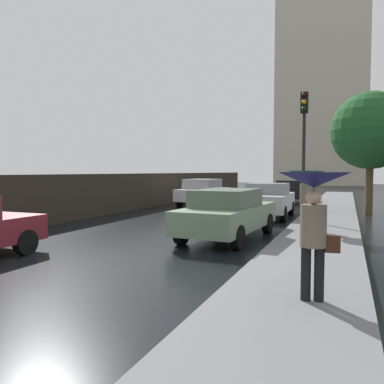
{
  "coord_description": "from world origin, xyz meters",
  "views": [
    {
      "loc": [
        5.84,
        -6.47,
        1.97
      ],
      "look_at": [
        0.95,
        5.53,
        1.27
      ],
      "focal_mm": 36.0,
      "sensor_mm": 36.0,
      "label": 1
    }
  ],
  "objects_px": {
    "pedestrian_with_umbrella_far": "(306,181)",
    "car_green_behind_camera": "(228,213)",
    "car_silver_far_ahead": "(268,200)",
    "car_white_far_lane": "(203,192)",
    "street_tree_near": "(371,131)",
    "traffic_light": "(304,133)",
    "car_black_near_kerb": "(292,191)",
    "pedestrian_with_umbrella_near": "(314,201)"
  },
  "relations": [
    {
      "from": "car_silver_far_ahead",
      "to": "pedestrian_with_umbrella_far",
      "type": "relative_size",
      "value": 2.07
    },
    {
      "from": "car_black_near_kerb",
      "to": "pedestrian_with_umbrella_near",
      "type": "bearing_deg",
      "value": -82.53
    },
    {
      "from": "car_silver_far_ahead",
      "to": "pedestrian_with_umbrella_far",
      "type": "height_order",
      "value": "pedestrian_with_umbrella_far"
    },
    {
      "from": "car_white_far_lane",
      "to": "pedestrian_with_umbrella_far",
      "type": "xyz_separation_m",
      "value": [
        6.52,
        -8.24,
        0.87
      ]
    },
    {
      "from": "car_silver_far_ahead",
      "to": "car_white_far_lane",
      "type": "relative_size",
      "value": 0.93
    },
    {
      "from": "car_white_far_lane",
      "to": "traffic_light",
      "type": "xyz_separation_m",
      "value": [
        6.21,
        -6.08,
        2.59
      ]
    },
    {
      "from": "car_black_near_kerb",
      "to": "car_silver_far_ahead",
      "type": "height_order",
      "value": "car_silver_far_ahead"
    },
    {
      "from": "car_black_near_kerb",
      "to": "car_silver_far_ahead",
      "type": "xyz_separation_m",
      "value": [
        0.17,
        -8.64,
        0.01
      ]
    },
    {
      "from": "pedestrian_with_umbrella_near",
      "to": "car_silver_far_ahead",
      "type": "bearing_deg",
      "value": -85.63
    },
    {
      "from": "traffic_light",
      "to": "pedestrian_with_umbrella_far",
      "type": "bearing_deg",
      "value": -81.8
    },
    {
      "from": "car_green_behind_camera",
      "to": "car_white_far_lane",
      "type": "relative_size",
      "value": 1.09
    },
    {
      "from": "pedestrian_with_umbrella_far",
      "to": "street_tree_near",
      "type": "distance_m",
      "value": 7.39
    },
    {
      "from": "car_green_behind_camera",
      "to": "street_tree_near",
      "type": "xyz_separation_m",
      "value": [
        4.13,
        8.47,
        3.04
      ]
    },
    {
      "from": "car_black_near_kerb",
      "to": "pedestrian_with_umbrella_far",
      "type": "height_order",
      "value": "pedestrian_with_umbrella_far"
    },
    {
      "from": "car_silver_far_ahead",
      "to": "car_white_far_lane",
      "type": "xyz_separation_m",
      "value": [
        -4.58,
        4.31,
        0.04
      ]
    },
    {
      "from": "car_black_near_kerb",
      "to": "car_white_far_lane",
      "type": "xyz_separation_m",
      "value": [
        -4.41,
        -4.33,
        0.05
      ]
    },
    {
      "from": "car_green_behind_camera",
      "to": "traffic_light",
      "type": "height_order",
      "value": "traffic_light"
    },
    {
      "from": "car_white_far_lane",
      "to": "traffic_light",
      "type": "distance_m",
      "value": 9.07
    },
    {
      "from": "car_white_far_lane",
      "to": "pedestrian_with_umbrella_far",
      "type": "height_order",
      "value": "pedestrian_with_umbrella_far"
    },
    {
      "from": "car_white_far_lane",
      "to": "traffic_light",
      "type": "bearing_deg",
      "value": 137.97
    },
    {
      "from": "car_green_behind_camera",
      "to": "car_white_far_lane",
      "type": "xyz_separation_m",
      "value": [
        -4.5,
        9.96,
        0.04
      ]
    },
    {
      "from": "pedestrian_with_umbrella_near",
      "to": "traffic_light",
      "type": "xyz_separation_m",
      "value": [
        -1.1,
        9.04,
        1.82
      ]
    },
    {
      "from": "car_silver_far_ahead",
      "to": "traffic_light",
      "type": "xyz_separation_m",
      "value": [
        1.64,
        -1.77,
        2.63
      ]
    },
    {
      "from": "pedestrian_with_umbrella_far",
      "to": "street_tree_near",
      "type": "xyz_separation_m",
      "value": [
        2.11,
        6.75,
        2.14
      ]
    },
    {
      "from": "car_white_far_lane",
      "to": "pedestrian_with_umbrella_near",
      "type": "height_order",
      "value": "pedestrian_with_umbrella_near"
    },
    {
      "from": "pedestrian_with_umbrella_far",
      "to": "traffic_light",
      "type": "relative_size",
      "value": 0.39
    },
    {
      "from": "car_silver_far_ahead",
      "to": "street_tree_near",
      "type": "height_order",
      "value": "street_tree_near"
    },
    {
      "from": "car_black_near_kerb",
      "to": "street_tree_near",
      "type": "bearing_deg",
      "value": -55.02
    },
    {
      "from": "pedestrian_with_umbrella_near",
      "to": "car_black_near_kerb",
      "type": "bearing_deg",
      "value": -91.34
    },
    {
      "from": "car_green_behind_camera",
      "to": "pedestrian_with_umbrella_near",
      "type": "height_order",
      "value": "pedestrian_with_umbrella_near"
    },
    {
      "from": "car_silver_far_ahead",
      "to": "car_green_behind_camera",
      "type": "relative_size",
      "value": 0.85
    },
    {
      "from": "pedestrian_with_umbrella_near",
      "to": "pedestrian_with_umbrella_far",
      "type": "height_order",
      "value": "pedestrian_with_umbrella_far"
    },
    {
      "from": "car_silver_far_ahead",
      "to": "traffic_light",
      "type": "relative_size",
      "value": 0.81
    },
    {
      "from": "pedestrian_with_umbrella_far",
      "to": "car_green_behind_camera",
      "type": "bearing_deg",
      "value": -122.95
    },
    {
      "from": "car_white_far_lane",
      "to": "street_tree_near",
      "type": "xyz_separation_m",
      "value": [
        8.64,
        -1.49,
        3.01
      ]
    },
    {
      "from": "car_black_near_kerb",
      "to": "car_green_behind_camera",
      "type": "xyz_separation_m",
      "value": [
        0.09,
        -14.28,
        0.01
      ]
    },
    {
      "from": "pedestrian_with_umbrella_far",
      "to": "car_black_near_kerb",
      "type": "bearing_deg",
      "value": 116.2
    },
    {
      "from": "car_green_behind_camera",
      "to": "pedestrian_with_umbrella_near",
      "type": "distance_m",
      "value": 5.93
    },
    {
      "from": "street_tree_near",
      "to": "car_silver_far_ahead",
      "type": "bearing_deg",
      "value": -145.2
    },
    {
      "from": "traffic_light",
      "to": "street_tree_near",
      "type": "xyz_separation_m",
      "value": [
        2.42,
        4.59,
        0.42
      ]
    },
    {
      "from": "car_black_near_kerb",
      "to": "street_tree_near",
      "type": "distance_m",
      "value": 7.81
    },
    {
      "from": "street_tree_near",
      "to": "traffic_light",
      "type": "bearing_deg",
      "value": -117.82
    }
  ]
}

